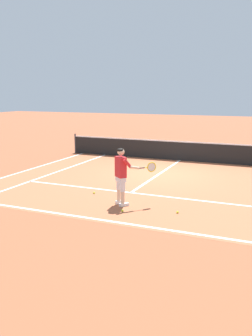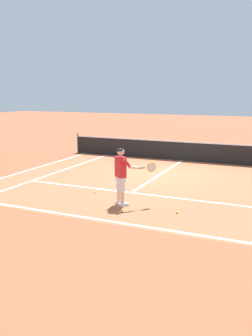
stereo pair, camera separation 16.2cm
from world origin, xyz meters
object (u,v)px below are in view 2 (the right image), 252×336
(tennis_ball_by_baseline, at_px, (122,211))
(tennis_ball_mid_court, at_px, (95,193))
(tennis_player, at_px, (121,173))
(tennis_ball_near_feet, at_px, (177,212))

(tennis_ball_by_baseline, height_order, tennis_ball_mid_court, same)
(tennis_player, bearing_deg, tennis_ball_near_feet, -3.39)
(tennis_player, distance_m, tennis_ball_by_baseline, 1.15)
(tennis_player, relative_size, tennis_ball_by_baseline, 25.95)
(tennis_ball_by_baseline, bearing_deg, tennis_ball_near_feet, 18.18)
(tennis_player, xyz_separation_m, tennis_ball_mid_court, (-1.33, 0.75, -0.96))
(tennis_player, xyz_separation_m, tennis_ball_near_feet, (1.74, -0.10, -0.96))
(tennis_player, distance_m, tennis_ball_mid_court, 1.80)
(tennis_ball_near_feet, relative_size, tennis_ball_mid_court, 1.00)
(tennis_ball_by_baseline, relative_size, tennis_ball_mid_court, 1.00)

